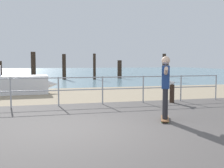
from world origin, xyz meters
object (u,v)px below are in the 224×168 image
object	(u,v)px
sailboat	(4,84)
bollard_short	(172,94)
seagull	(172,83)
skateboarder	(165,83)
skateboard	(165,119)

from	to	relation	value
sailboat	bollard_short	distance (m)	7.97
sailboat	seagull	distance (m)	7.96
sailboat	skateboarder	size ratio (longest dim) A/B	3.39
skateboard	seagull	world-z (taller)	seagull
sailboat	bollard_short	xyz separation A→B (m)	(6.60, -4.45, -0.17)
skateboard	seagull	distance (m)	3.35
bollard_short	skateboard	bearing A→B (deg)	-119.96
skateboard	sailboat	bearing A→B (deg)	124.21
sailboat	skateboard	world-z (taller)	sailboat
sailboat	seagull	bearing A→B (deg)	-34.09
bollard_short	skateboarder	bearing A→B (deg)	-119.96
bollard_short	seagull	bearing A→B (deg)	-141.55
skateboard	bollard_short	size ratio (longest dim) A/B	1.14
skateboard	skateboarder	size ratio (longest dim) A/B	0.49
seagull	skateboard	bearing A→B (deg)	-119.85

